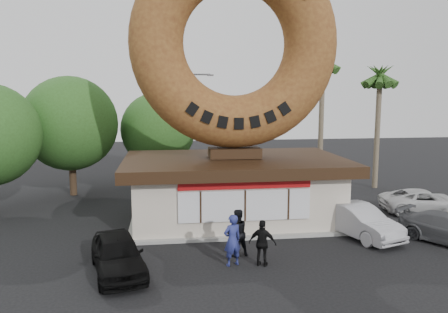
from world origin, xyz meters
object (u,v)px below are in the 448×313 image
(donut_shop, at_px, (234,187))
(person_right, at_px, (263,243))
(person_center, at_px, (237,233))
(car_black, at_px, (118,254))
(giant_donut, at_px, (235,44))
(street_lamp, at_px, (188,122))
(person_left, at_px, (232,240))
(car_white, at_px, (424,201))
(car_silver, at_px, (358,221))

(donut_shop, distance_m, person_right, 6.27)
(person_center, distance_m, car_black, 4.74)
(donut_shop, height_order, person_center, donut_shop)
(donut_shop, bearing_deg, giant_donut, 90.00)
(street_lamp, bearing_deg, donut_shop, -79.50)
(person_right, bearing_deg, person_left, 13.52)
(giant_donut, distance_m, car_white, 13.49)
(car_black, bearing_deg, car_silver, 1.49)
(person_center, bearing_deg, person_left, 49.94)
(person_center, bearing_deg, car_silver, 175.72)
(giant_donut, relative_size, car_black, 2.44)
(car_black, height_order, car_silver, car_silver)
(person_left, distance_m, car_silver, 6.81)
(giant_donut, relative_size, car_silver, 2.32)
(person_center, height_order, car_silver, person_center)
(person_left, distance_m, person_right, 1.16)
(car_silver, xyz_separation_m, car_white, (5.35, 3.36, -0.09))
(street_lamp, relative_size, person_right, 4.45)
(car_black, relative_size, car_silver, 0.95)
(person_center, height_order, car_white, person_center)
(giant_donut, bearing_deg, car_white, -0.12)
(street_lamp, bearing_deg, person_right, -83.11)
(street_lamp, xyz_separation_m, person_left, (0.83, -16.02, -3.48))
(person_right, bearing_deg, car_silver, -127.29)
(giant_donut, height_order, person_right, giant_donut)
(giant_donut, bearing_deg, car_silver, -32.79)
(giant_donut, xyz_separation_m, street_lamp, (-1.86, 10.00, -4.50))
(street_lamp, bearing_deg, person_center, -85.59)
(person_left, relative_size, person_center, 1.03)
(person_center, height_order, car_black, person_center)
(car_silver, bearing_deg, car_white, 12.84)
(car_black, height_order, car_white, car_black)
(person_right, height_order, car_silver, person_right)
(donut_shop, xyz_separation_m, person_right, (0.11, -6.21, -0.87))
(giant_donut, height_order, car_white, giant_donut)
(street_lamp, distance_m, person_center, 15.54)
(person_left, height_order, car_silver, person_left)
(street_lamp, xyz_separation_m, car_silver, (7.10, -13.38, -3.75))
(car_silver, relative_size, car_white, 0.97)
(person_center, bearing_deg, person_right, 104.75)
(person_right, distance_m, car_silver, 5.88)
(car_black, bearing_deg, giant_donut, 36.03)
(donut_shop, height_order, person_right, donut_shop)
(donut_shop, height_order, car_white, donut_shop)
(car_black, xyz_separation_m, car_white, (15.90, 6.16, -0.08))
(donut_shop, relative_size, car_silver, 2.50)
(person_center, bearing_deg, giant_donut, -118.06)
(person_right, xyz_separation_m, car_white, (10.49, 6.21, -0.26))
(street_lamp, bearing_deg, car_black, -102.01)
(person_right, height_order, car_white, person_right)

